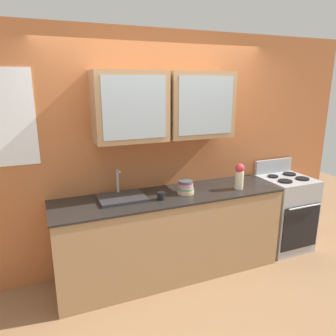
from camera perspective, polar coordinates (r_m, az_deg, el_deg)
ground_plane at (r=3.80m, az=0.43°, el=-18.24°), size 10.00×10.00×0.00m
back_wall_unit at (r=3.53m, az=-1.69°, el=4.51°), size 5.02×0.47×2.64m
counter at (r=3.56m, az=0.44°, el=-11.93°), size 2.49×0.65×0.94m
stove_range at (r=4.37m, az=20.24°, el=-7.50°), size 0.60×0.63×1.12m
sink_faucet at (r=3.27m, az=-8.40°, el=-5.24°), size 0.47×0.36×0.29m
bowl_stack at (r=3.40m, az=3.19°, el=-3.51°), size 0.19×0.19×0.14m
vase at (r=3.60m, az=12.78°, el=-1.43°), size 0.10×0.10×0.29m
cup_near_sink at (r=3.22m, az=-1.25°, el=-5.06°), size 0.11×0.08×0.08m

